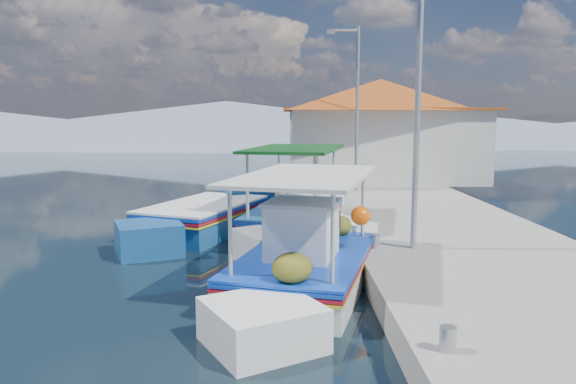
{
  "coord_description": "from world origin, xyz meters",
  "views": [
    {
      "loc": [
        1.88,
        -8.92,
        3.21
      ],
      "look_at": [
        2.0,
        4.81,
        1.3
      ],
      "focal_mm": 33.34,
      "sensor_mm": 36.0,
      "label": 1
    }
  ],
  "objects": [
    {
      "name": "ground",
      "position": [
        0.0,
        0.0,
        0.0
      ],
      "size": [
        160.0,
        160.0,
        0.0
      ],
      "primitive_type": "plane",
      "color": "black",
      "rests_on": "ground"
    },
    {
      "name": "quay",
      "position": [
        5.9,
        6.0,
        0.25
      ],
      "size": [
        5.0,
        44.0,
        0.5
      ],
      "primitive_type": "cube",
      "color": "gray",
      "rests_on": "ground"
    },
    {
      "name": "bollards",
      "position": [
        3.8,
        5.25,
        0.65
      ],
      "size": [
        0.2,
        17.2,
        0.3
      ],
      "color": "#A5A8AD",
      "rests_on": "quay"
    },
    {
      "name": "main_caique",
      "position": [
        2.28,
        0.88,
        0.47
      ],
      "size": [
        3.45,
        7.1,
        2.43
      ],
      "rotation": [
        0.0,
        0.0,
        0.28
      ],
      "color": "white",
      "rests_on": "ground"
    },
    {
      "name": "caique_green_canopy",
      "position": [
        2.16,
        5.41,
        0.4
      ],
      "size": [
        3.18,
        7.01,
        2.69
      ],
      "rotation": [
        0.0,
        0.0,
        0.23
      ],
      "color": "white",
      "rests_on": "ground"
    },
    {
      "name": "caique_blue_hull",
      "position": [
        -0.38,
        5.87,
        0.34
      ],
      "size": [
        3.85,
        6.63,
        1.28
      ],
      "rotation": [
        0.0,
        0.0,
        0.39
      ],
      "color": "navy",
      "rests_on": "ground"
    },
    {
      "name": "harbor_building",
      "position": [
        6.2,
        15.0,
        2.78
      ],
      "size": [
        10.49,
        10.49,
        4.4
      ],
      "color": "silver",
      "rests_on": "quay"
    },
    {
      "name": "lamp_post_near",
      "position": [
        4.51,
        2.0,
        3.85
      ],
      "size": [
        1.21,
        0.14,
        6.0
      ],
      "color": "#A5A8AD",
      "rests_on": "quay"
    },
    {
      "name": "lamp_post_far",
      "position": [
        4.51,
        11.0,
        3.85
      ],
      "size": [
        1.21,
        0.14,
        6.0
      ],
      "color": "#A5A8AD",
      "rests_on": "quay"
    },
    {
      "name": "mountain_ridge",
      "position": [
        6.54,
        56.0,
        2.04
      ],
      "size": [
        171.4,
        96.0,
        5.5
      ],
      "color": "gray",
      "rests_on": "ground"
    }
  ]
}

